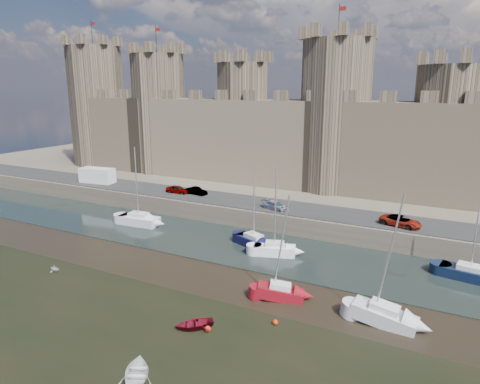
{
  "coord_description": "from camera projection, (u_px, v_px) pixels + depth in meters",
  "views": [
    {
      "loc": [
        19.99,
        -18.97,
        18.63
      ],
      "look_at": [
        -1.14,
        22.0,
        7.23
      ],
      "focal_mm": 32.0,
      "sensor_mm": 36.0,
      "label": 1
    }
  ],
  "objects": [
    {
      "name": "sailboat_0",
      "position": [
        139.0,
        219.0,
        58.91
      ],
      "size": [
        5.92,
        2.67,
        10.78
      ],
      "rotation": [
        0.0,
        0.0,
        0.08
      ],
      "color": "silver",
      "rests_on": "ground"
    },
    {
      "name": "dinghy_3",
      "position": [
        55.0,
        269.0,
        44.17
      ],
      "size": [
        1.29,
        1.13,
        0.66
      ],
      "primitive_type": "imported",
      "rotation": [
        1.57,
        0.0,
        1.53
      ],
      "color": "silver",
      "rests_on": "ground"
    },
    {
      "name": "dinghy_4",
      "position": [
        194.0,
        324.0,
        33.81
      ],
      "size": [
        3.82,
        3.72,
        0.65
      ],
      "primitive_type": "imported",
      "rotation": [
        1.57,
        0.0,
        5.42
      ],
      "color": "maroon",
      "rests_on": "ground"
    },
    {
      "name": "sailboat_1",
      "position": [
        254.0,
        241.0,
        50.88
      ],
      "size": [
        5.31,
        3.64,
        9.92
      ],
      "rotation": [
        0.0,
        0.0,
        -0.38
      ],
      "color": "black",
      "rests_on": "ground"
    },
    {
      "name": "sailboat_5",
      "position": [
        384.0,
        315.0,
        34.33
      ],
      "size": [
        5.15,
        2.22,
        10.93
      ],
      "rotation": [
        0.0,
        0.0,
        -0.05
      ],
      "color": "silver",
      "rests_on": "ground"
    },
    {
      "name": "ground",
      "position": [
        110.0,
        362.0,
        29.73
      ],
      "size": [
        160.0,
        160.0,
        0.0
      ],
      "primitive_type": "plane",
      "color": "black",
      "rests_on": "ground"
    },
    {
      "name": "sailboat_4",
      "position": [
        280.0,
        292.0,
        38.38
      ],
      "size": [
        4.48,
        2.9,
        9.77
      ],
      "rotation": [
        0.0,
        0.0,
        0.33
      ],
      "color": "maroon",
      "rests_on": "ground"
    },
    {
      "name": "castle",
      "position": [
        317.0,
        131.0,
        68.63
      ],
      "size": [
        108.5,
        11.0,
        29.0
      ],
      "color": "#42382B",
      "rests_on": "quay"
    },
    {
      "name": "sailboat_3",
      "position": [
        470.0,
        273.0,
        42.12
      ],
      "size": [
        5.76,
        3.0,
        9.61
      ],
      "rotation": [
        0.0,
        0.0,
        -0.16
      ],
      "color": "black",
      "rests_on": "ground"
    },
    {
      "name": "buoy_3",
      "position": [
        275.0,
        322.0,
        34.3
      ],
      "size": [
        0.45,
        0.45,
        0.45
      ],
      "primitive_type": "sphere",
      "color": "red",
      "rests_on": "ground"
    },
    {
      "name": "sailboat_2",
      "position": [
        275.0,
        249.0,
        48.26
      ],
      "size": [
        4.98,
        3.16,
        10.03
      ],
      "rotation": [
        0.0,
        0.0,
        0.32
      ],
      "color": "white",
      "rests_on": "ground"
    },
    {
      "name": "water_channel",
      "position": [
        256.0,
        249.0,
        50.43
      ],
      "size": [
        160.0,
        12.0,
        0.08
      ],
      "primitive_type": "cube",
      "color": "black",
      "rests_on": "ground"
    },
    {
      "name": "quay",
      "position": [
        337.0,
        181.0,
        81.2
      ],
      "size": [
        160.0,
        60.0,
        2.5
      ],
      "primitive_type": "cube",
      "color": "#4C443A",
      "rests_on": "ground"
    },
    {
      "name": "car_2",
      "position": [
        276.0,
        206.0,
        57.36
      ],
      "size": [
        4.28,
        2.74,
        1.15
      ],
      "primitive_type": "imported",
      "rotation": [
        0.0,
        0.0,
        1.27
      ],
      "color": "gray",
      "rests_on": "quay"
    },
    {
      "name": "car_3",
      "position": [
        401.0,
        221.0,
        50.48
      ],
      "size": [
        5.14,
        3.37,
        1.31
      ],
      "primitive_type": "imported",
      "rotation": [
        0.0,
        0.0,
        1.3
      ],
      "color": "gray",
      "rests_on": "quay"
    },
    {
      "name": "buoy_1",
      "position": [
        208.0,
        329.0,
        33.34
      ],
      "size": [
        0.5,
        0.5,
        0.5
      ],
      "primitive_type": "sphere",
      "color": "red",
      "rests_on": "ground"
    },
    {
      "name": "car_1",
      "position": [
        196.0,
        191.0,
        65.29
      ],
      "size": [
        3.75,
        1.69,
        1.19
      ],
      "primitive_type": "imported",
      "rotation": [
        0.0,
        0.0,
        1.45
      ],
      "color": "gray",
      "rests_on": "quay"
    },
    {
      "name": "road",
      "position": [
        288.0,
        207.0,
        58.46
      ],
      "size": [
        160.0,
        7.0,
        0.1
      ],
      "primitive_type": "cube",
      "color": "black",
      "rests_on": "quay"
    },
    {
      "name": "van",
      "position": [
        97.0,
        176.0,
        73.12
      ],
      "size": [
        6.23,
        3.13,
        2.61
      ],
      "primitive_type": "cube",
      "rotation": [
        0.0,
        0.0,
        0.13
      ],
      "color": "silver",
      "rests_on": "quay"
    },
    {
      "name": "car_0",
      "position": [
        178.0,
        189.0,
        66.17
      ],
      "size": [
        3.8,
        1.7,
        1.27
      ],
      "primitive_type": "imported",
      "rotation": [
        0.0,
        0.0,
        1.62
      ],
      "color": "gray",
      "rests_on": "quay"
    },
    {
      "name": "dinghy_2",
      "position": [
        137.0,
        374.0,
        27.93
      ],
      "size": [
        3.68,
        3.95,
        0.67
      ],
      "primitive_type": "imported",
      "rotation": [
        1.57,
        0.0,
        3.72
      ],
      "color": "silver",
      "rests_on": "ground"
    }
  ]
}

